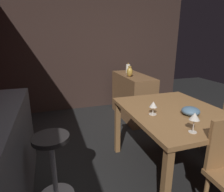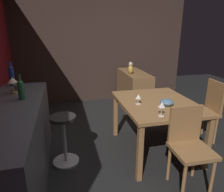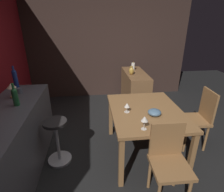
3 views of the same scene
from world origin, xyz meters
name	(u,v)px [view 2 (image 2 of 3)]	position (x,y,z in m)	size (l,w,h in m)	color
ground_plane	(144,156)	(0.00, 0.00, 0.00)	(9.00, 9.00, 0.00)	black
wall_side_right	(93,46)	(2.55, 0.30, 1.30)	(0.10, 4.40, 2.60)	#33231E
dining_table	(156,107)	(0.12, -0.20, 0.65)	(1.20, 0.97, 0.74)	olive
kitchen_counter	(16,146)	(-0.13, 1.57, 0.45)	(2.10, 0.60, 0.90)	#4C4C51
sideboard_cabinet	(134,91)	(1.70, -0.43, 0.41)	(1.10, 0.44, 0.82)	brown
chair_near_window	(189,144)	(-0.61, -0.25, 0.50)	(0.41, 0.41, 0.89)	olive
chair_by_doorway	(206,109)	(0.21, -1.08, 0.52)	(0.43, 0.43, 0.94)	olive
bar_stool	(64,139)	(0.10, 1.05, 0.35)	(0.34, 0.34, 0.66)	#262323
wine_glass_left	(162,105)	(-0.34, -0.04, 0.87)	(0.08, 0.08, 0.17)	silver
wine_glass_right	(138,97)	(0.09, 0.08, 0.84)	(0.08, 0.08, 0.13)	silver
fruit_bowl	(167,102)	(-0.04, -0.26, 0.78)	(0.17, 0.17, 0.08)	slate
wine_bottle_cobalt	(11,75)	(0.80, 1.71, 1.06)	(0.07, 0.07, 0.35)	navy
wine_bottle_green	(21,89)	(0.13, 1.48, 1.03)	(0.07, 0.07, 0.29)	#1E592D
cup_slate	(18,87)	(0.56, 1.60, 0.94)	(0.12, 0.09, 0.08)	#515660
counter_lamp	(13,82)	(0.40, 1.62, 1.05)	(0.12, 0.12, 0.21)	#A58447
pillar_candle_tall	(131,66)	(1.92, -0.42, 0.90)	(0.08, 0.08, 0.19)	white
vase_brass	(131,70)	(1.57, -0.30, 0.90)	(0.11, 0.11, 0.18)	#B78C38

